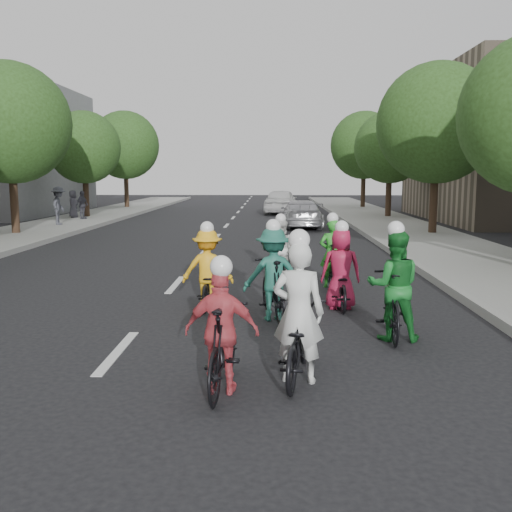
{
  "coord_description": "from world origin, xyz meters",
  "views": [
    {
      "loc": [
        2.2,
        -7.83,
        2.54
      ],
      "look_at": [
        1.92,
        2.79,
        1.0
      ],
      "focal_mm": 40.0,
      "sensor_mm": 36.0,
      "label": 1
    }
  ],
  "objects_px": {
    "spectator_0": "(59,206)",
    "cyclist_7": "(273,281)",
    "cyclist_3": "(222,341)",
    "cyclist_4": "(340,278)",
    "follow_car_lead": "(301,214)",
    "cyclist_1": "(393,295)",
    "spectator_1": "(82,205)",
    "spectator_2": "(73,204)",
    "cyclist_2": "(208,276)",
    "follow_car_trail": "(281,201)",
    "cyclist_6": "(280,255)",
    "cyclist_0": "(298,332)",
    "cyclist_5": "(332,261)"
  },
  "relations": [
    {
      "from": "spectator_0",
      "to": "cyclist_7",
      "type": "bearing_deg",
      "value": -154.73
    },
    {
      "from": "cyclist_3",
      "to": "cyclist_4",
      "type": "xyz_separation_m",
      "value": [
        1.88,
        4.24,
        -0.03
      ]
    },
    {
      "from": "follow_car_lead",
      "to": "cyclist_1",
      "type": "bearing_deg",
      "value": 89.6
    },
    {
      "from": "cyclist_4",
      "to": "spectator_0",
      "type": "distance_m",
      "value": 19.43
    },
    {
      "from": "spectator_1",
      "to": "spectator_2",
      "type": "height_order",
      "value": "spectator_2"
    },
    {
      "from": "cyclist_2",
      "to": "spectator_0",
      "type": "distance_m",
      "value": 18.12
    },
    {
      "from": "follow_car_trail",
      "to": "spectator_2",
      "type": "relative_size",
      "value": 3.12
    },
    {
      "from": "cyclist_1",
      "to": "spectator_2",
      "type": "bearing_deg",
      "value": -54.6
    },
    {
      "from": "cyclist_2",
      "to": "cyclist_4",
      "type": "relative_size",
      "value": 0.99
    },
    {
      "from": "spectator_0",
      "to": "spectator_2",
      "type": "distance_m",
      "value": 4.32
    },
    {
      "from": "cyclist_6",
      "to": "spectator_1",
      "type": "bearing_deg",
      "value": -46.36
    },
    {
      "from": "cyclist_0",
      "to": "cyclist_2",
      "type": "distance_m",
      "value": 4.09
    },
    {
      "from": "cyclist_3",
      "to": "spectator_2",
      "type": "bearing_deg",
      "value": -62.29
    },
    {
      "from": "cyclist_0",
      "to": "spectator_2",
      "type": "height_order",
      "value": "cyclist_0"
    },
    {
      "from": "cyclist_0",
      "to": "follow_car_trail",
      "type": "xyz_separation_m",
      "value": [
        0.29,
        29.26,
        0.18
      ]
    },
    {
      "from": "cyclist_7",
      "to": "follow_car_lead",
      "type": "relative_size",
      "value": 0.41
    },
    {
      "from": "spectator_1",
      "to": "cyclist_4",
      "type": "bearing_deg",
      "value": -129.49
    },
    {
      "from": "cyclist_1",
      "to": "cyclist_2",
      "type": "relative_size",
      "value": 1.11
    },
    {
      "from": "cyclist_2",
      "to": "spectator_2",
      "type": "distance_m",
      "value": 22.26
    },
    {
      "from": "cyclist_1",
      "to": "cyclist_3",
      "type": "relative_size",
      "value": 1.03
    },
    {
      "from": "cyclist_4",
      "to": "follow_car_trail",
      "type": "height_order",
      "value": "cyclist_4"
    },
    {
      "from": "cyclist_1",
      "to": "cyclist_7",
      "type": "bearing_deg",
      "value": -26.26
    },
    {
      "from": "cyclist_4",
      "to": "spectator_2",
      "type": "xyz_separation_m",
      "value": [
        -12.08,
        20.06,
        0.31
      ]
    },
    {
      "from": "cyclist_5",
      "to": "spectator_0",
      "type": "relative_size",
      "value": 0.95
    },
    {
      "from": "spectator_0",
      "to": "spectator_1",
      "type": "height_order",
      "value": "spectator_0"
    },
    {
      "from": "cyclist_5",
      "to": "spectator_0",
      "type": "bearing_deg",
      "value": -50.26
    },
    {
      "from": "follow_car_lead",
      "to": "spectator_1",
      "type": "bearing_deg",
      "value": -17.01
    },
    {
      "from": "cyclist_5",
      "to": "spectator_0",
      "type": "height_order",
      "value": "spectator_0"
    },
    {
      "from": "cyclist_2",
      "to": "cyclist_5",
      "type": "bearing_deg",
      "value": -139.62
    },
    {
      "from": "cyclist_5",
      "to": "follow_car_trail",
      "type": "relative_size",
      "value": 0.36
    },
    {
      "from": "cyclist_5",
      "to": "cyclist_4",
      "type": "bearing_deg",
      "value": 88.95
    },
    {
      "from": "cyclist_0",
      "to": "spectator_0",
      "type": "height_order",
      "value": "spectator_0"
    },
    {
      "from": "cyclist_0",
      "to": "cyclist_6",
      "type": "distance_m",
      "value": 7.1
    },
    {
      "from": "cyclist_2",
      "to": "follow_car_lead",
      "type": "bearing_deg",
      "value": -98.02
    },
    {
      "from": "cyclist_3",
      "to": "spectator_2",
      "type": "distance_m",
      "value": 26.35
    },
    {
      "from": "follow_car_trail",
      "to": "spectator_1",
      "type": "bearing_deg",
      "value": 37.26
    },
    {
      "from": "follow_car_lead",
      "to": "spectator_2",
      "type": "relative_size",
      "value": 3.03
    },
    {
      "from": "follow_car_lead",
      "to": "spectator_2",
      "type": "distance_m",
      "value": 12.76
    },
    {
      "from": "cyclist_6",
      "to": "cyclist_7",
      "type": "bearing_deg",
      "value": 98.36
    },
    {
      "from": "cyclist_3",
      "to": "follow_car_trail",
      "type": "distance_m",
      "value": 29.69
    },
    {
      "from": "spectator_0",
      "to": "cyclist_5",
      "type": "bearing_deg",
      "value": -146.2
    },
    {
      "from": "cyclist_0",
      "to": "spectator_2",
      "type": "distance_m",
      "value": 26.34
    },
    {
      "from": "spectator_0",
      "to": "cyclist_4",
      "type": "bearing_deg",
      "value": -150.17
    },
    {
      "from": "cyclist_0",
      "to": "cyclist_7",
      "type": "bearing_deg",
      "value": -73.75
    },
    {
      "from": "cyclist_4",
      "to": "cyclist_6",
      "type": "distance_m",
      "value": 3.45
    },
    {
      "from": "cyclist_3",
      "to": "cyclist_1",
      "type": "bearing_deg",
      "value": -132.79
    },
    {
      "from": "cyclist_7",
      "to": "spectator_2",
      "type": "distance_m",
      "value": 23.55
    },
    {
      "from": "cyclist_7",
      "to": "follow_car_trail",
      "type": "relative_size",
      "value": 0.4
    },
    {
      "from": "follow_car_trail",
      "to": "cyclist_2",
      "type": "bearing_deg",
      "value": 92.95
    },
    {
      "from": "cyclist_5",
      "to": "follow_car_trail",
      "type": "distance_m",
      "value": 23.38
    }
  ]
}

